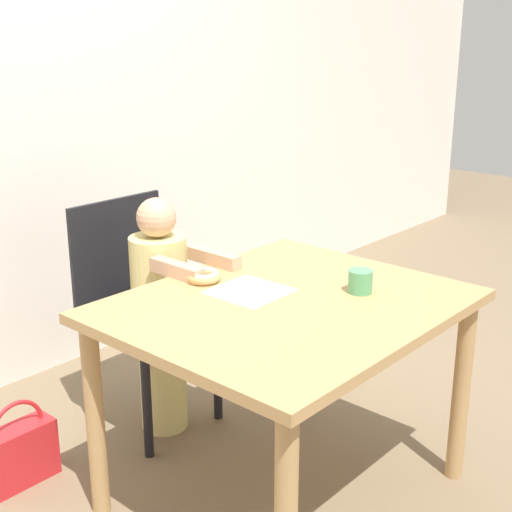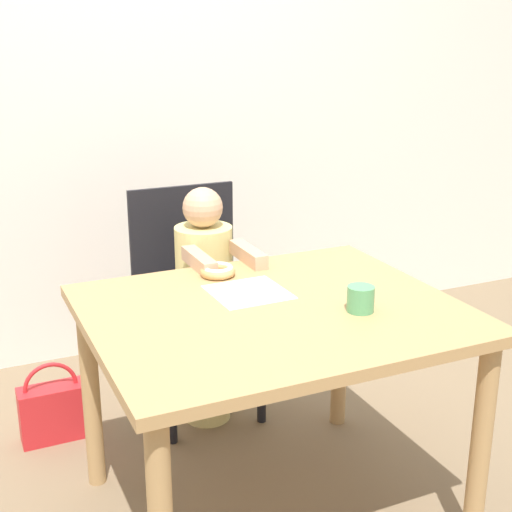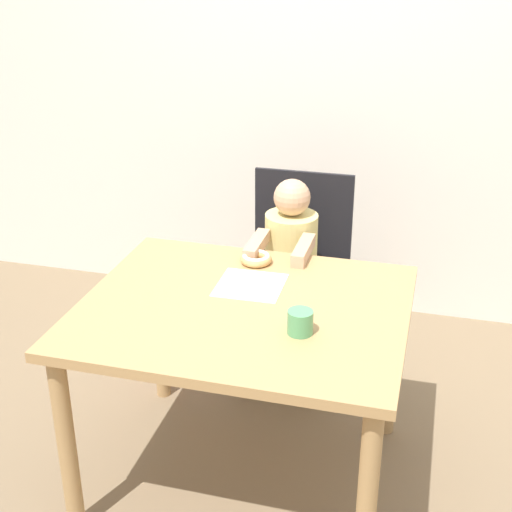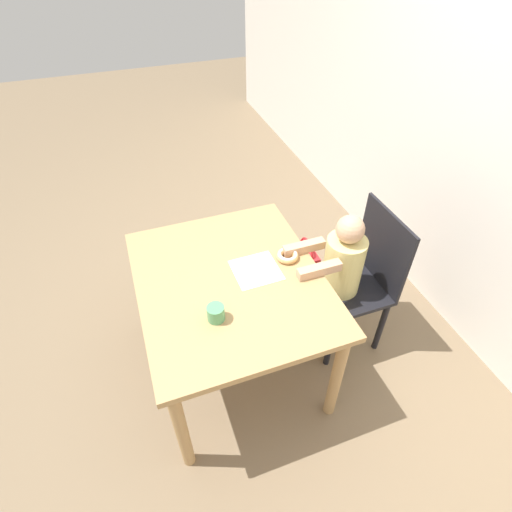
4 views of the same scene
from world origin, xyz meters
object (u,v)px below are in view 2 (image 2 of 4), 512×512
(handbag, at_px, (53,410))
(child_figure, at_px, (206,307))
(chair, at_px, (195,298))
(cup, at_px, (361,299))
(donut, at_px, (218,270))

(handbag, bearing_deg, child_figure, -9.75)
(chair, bearing_deg, cup, -77.45)
(handbag, relative_size, cup, 3.96)
(donut, bearing_deg, chair, 81.34)
(chair, distance_m, donut, 0.51)
(chair, relative_size, handbag, 2.85)
(handbag, distance_m, cup, 1.34)
(cup, bearing_deg, handbag, 132.20)
(chair, bearing_deg, handbag, -177.53)
(chair, height_order, child_figure, child_figure)
(child_figure, xyz_separation_m, handbag, (-0.59, 0.10, -0.36))
(donut, distance_m, cup, 0.53)
(cup, bearing_deg, donut, 119.82)
(handbag, bearing_deg, cup, -47.80)
(chair, xyz_separation_m, donut, (-0.07, -0.43, 0.26))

